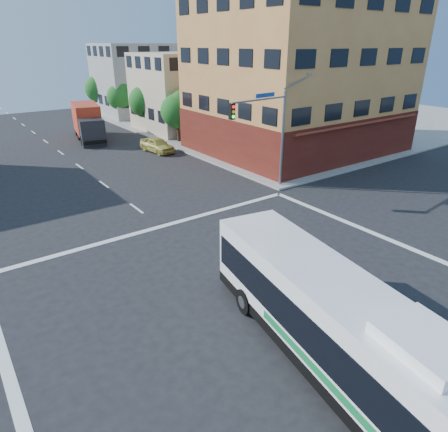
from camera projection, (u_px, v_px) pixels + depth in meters
ground at (267, 304)px, 16.69m from camera, size 120.00×120.00×0.00m
sidewalk_ne at (287, 113)px, 61.45m from camera, size 50.00×50.00×0.15m
corner_building_ne at (298, 89)px, 38.80m from camera, size 18.10×15.44×14.00m
building_east_near at (190, 92)px, 49.28m from camera, size 12.06×10.06×9.00m
building_east_far at (141, 80)px, 59.50m from camera, size 12.06×10.06×10.00m
signal_mast_ne at (267, 123)px, 27.47m from camera, size 7.91×1.13×8.07m
street_tree_a at (179, 109)px, 42.42m from camera, size 3.60×3.60×5.53m
street_tree_b at (146, 99)px, 48.30m from camera, size 3.80×3.80×5.79m
street_tree_c at (120, 95)px, 54.38m from camera, size 3.40×3.40×5.29m
street_tree_d at (99, 87)px, 60.16m from camera, size 4.00×4.00×6.03m
transit_bus at (337, 325)px, 12.77m from camera, size 4.71×12.45×3.61m
box_truck at (88, 123)px, 44.38m from camera, size 4.02×8.76×3.80m
parked_car at (157, 145)px, 39.70m from camera, size 2.27×4.47×1.46m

